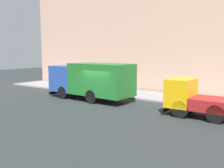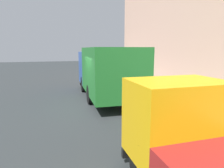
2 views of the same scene
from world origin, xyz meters
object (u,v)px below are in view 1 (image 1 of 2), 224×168
(pedestrian_walking, at_px, (81,81))
(street_sign_post, at_px, (110,76))
(pedestrian_third, at_px, (75,80))
(small_flatbed_truck, at_px, (198,99))
(large_utility_truck, at_px, (91,79))
(traffic_cone_orange, at_px, (75,87))
(pedestrian_standing, at_px, (71,78))

(pedestrian_walking, relative_size, street_sign_post, 0.58)
(pedestrian_walking, height_order, street_sign_post, street_sign_post)
(pedestrian_third, bearing_deg, pedestrian_walking, 54.31)
(pedestrian_walking, height_order, pedestrian_third, pedestrian_third)
(small_flatbed_truck, distance_m, street_sign_post, 9.07)
(small_flatbed_truck, xyz_separation_m, pedestrian_third, (3.93, 13.54, -0.06))
(street_sign_post, bearing_deg, pedestrian_walking, 81.86)
(large_utility_truck, xyz_separation_m, traffic_cone_orange, (2.48, 4.03, -1.19))
(pedestrian_walking, height_order, traffic_cone_orange, pedestrian_walking)
(traffic_cone_orange, bearing_deg, pedestrian_standing, 51.68)
(pedestrian_third, distance_m, traffic_cone_orange, 1.21)
(large_utility_truck, height_order, pedestrian_standing, large_utility_truck)
(pedestrian_walking, relative_size, pedestrian_third, 0.98)
(pedestrian_standing, height_order, traffic_cone_orange, pedestrian_standing)
(pedestrian_standing, distance_m, traffic_cone_orange, 2.99)
(pedestrian_walking, distance_m, pedestrian_third, 1.07)
(large_utility_truck, relative_size, street_sign_post, 2.79)
(pedestrian_walking, bearing_deg, small_flatbed_truck, 49.84)
(pedestrian_standing, xyz_separation_m, pedestrian_third, (-1.01, -1.60, -0.00))
(pedestrian_standing, height_order, pedestrian_third, pedestrian_standing)
(traffic_cone_orange, bearing_deg, pedestrian_walking, -31.92)
(street_sign_post, bearing_deg, pedestrian_standing, 73.87)
(large_utility_truck, distance_m, street_sign_post, 2.41)
(pedestrian_third, bearing_deg, street_sign_post, 62.00)
(pedestrian_standing, bearing_deg, small_flatbed_truck, 67.86)
(small_flatbed_truck, height_order, pedestrian_standing, small_flatbed_truck)
(large_utility_truck, distance_m, traffic_cone_orange, 4.88)
(large_utility_truck, relative_size, pedestrian_standing, 4.60)
(large_utility_truck, xyz_separation_m, street_sign_post, (2.39, -0.27, 0.08))
(large_utility_truck, relative_size, traffic_cone_orange, 11.61)
(pedestrian_standing, distance_m, street_sign_post, 6.93)
(street_sign_post, bearing_deg, pedestrian_third, 79.83)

